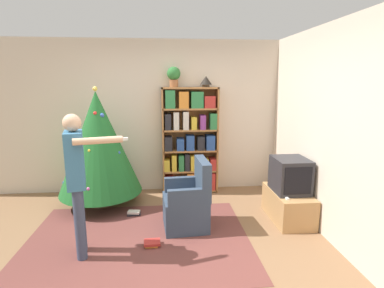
{
  "coord_description": "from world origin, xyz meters",
  "views": [
    {
      "loc": [
        -0.02,
        -3.19,
        1.91
      ],
      "look_at": [
        0.35,
        0.89,
        1.05
      ],
      "focal_mm": 28.0,
      "sensor_mm": 36.0,
      "label": 1
    }
  ],
  "objects_px": {
    "christmas_tree": "(99,143)",
    "table_lamp": "(206,81)",
    "potted_plant": "(174,75)",
    "armchair": "(188,204)",
    "bookshelf": "(190,141)",
    "standing_person": "(77,175)",
    "television": "(290,175)"
  },
  "relations": [
    {
      "from": "christmas_tree",
      "to": "table_lamp",
      "type": "distance_m",
      "value": 1.99
    },
    {
      "from": "christmas_tree",
      "to": "potted_plant",
      "type": "xyz_separation_m",
      "value": [
        1.17,
        0.47,
        1.01
      ]
    },
    {
      "from": "armchair",
      "to": "potted_plant",
      "type": "bearing_deg",
      "value": -178.56
    },
    {
      "from": "christmas_tree",
      "to": "table_lamp",
      "type": "height_order",
      "value": "table_lamp"
    },
    {
      "from": "potted_plant",
      "to": "bookshelf",
      "type": "bearing_deg",
      "value": -1.58
    },
    {
      "from": "christmas_tree",
      "to": "standing_person",
      "type": "distance_m",
      "value": 1.4
    },
    {
      "from": "armchair",
      "to": "table_lamp",
      "type": "distance_m",
      "value": 2.11
    },
    {
      "from": "potted_plant",
      "to": "table_lamp",
      "type": "relative_size",
      "value": 1.64
    },
    {
      "from": "television",
      "to": "christmas_tree",
      "type": "bearing_deg",
      "value": 164.46
    },
    {
      "from": "standing_person",
      "to": "bookshelf",
      "type": "bearing_deg",
      "value": 129.97
    },
    {
      "from": "bookshelf",
      "to": "armchair",
      "type": "distance_m",
      "value": 1.44
    },
    {
      "from": "christmas_tree",
      "to": "standing_person",
      "type": "xyz_separation_m",
      "value": [
        0.07,
        -1.4,
        -0.05
      ]
    },
    {
      "from": "table_lamp",
      "to": "standing_person",
      "type": "bearing_deg",
      "value": -131.15
    },
    {
      "from": "television",
      "to": "christmas_tree",
      "type": "distance_m",
      "value": 2.83
    },
    {
      "from": "armchair",
      "to": "potted_plant",
      "type": "height_order",
      "value": "potted_plant"
    },
    {
      "from": "standing_person",
      "to": "potted_plant",
      "type": "distance_m",
      "value": 2.42
    },
    {
      "from": "armchair",
      "to": "standing_person",
      "type": "xyz_separation_m",
      "value": [
        -1.23,
        -0.54,
        0.61
      ]
    },
    {
      "from": "armchair",
      "to": "potted_plant",
      "type": "xyz_separation_m",
      "value": [
        -0.13,
        1.32,
        1.68
      ]
    },
    {
      "from": "christmas_tree",
      "to": "potted_plant",
      "type": "bearing_deg",
      "value": 21.9
    },
    {
      "from": "potted_plant",
      "to": "standing_person",
      "type": "bearing_deg",
      "value": -120.51
    },
    {
      "from": "potted_plant",
      "to": "armchair",
      "type": "bearing_deg",
      "value": -84.33
    },
    {
      "from": "christmas_tree",
      "to": "potted_plant",
      "type": "distance_m",
      "value": 1.62
    },
    {
      "from": "bookshelf",
      "to": "television",
      "type": "bearing_deg",
      "value": -43.54
    },
    {
      "from": "standing_person",
      "to": "table_lamp",
      "type": "relative_size",
      "value": 7.93
    },
    {
      "from": "bookshelf",
      "to": "christmas_tree",
      "type": "xyz_separation_m",
      "value": [
        -1.43,
        -0.46,
        0.09
      ]
    },
    {
      "from": "potted_plant",
      "to": "table_lamp",
      "type": "bearing_deg",
      "value": -0.0
    },
    {
      "from": "armchair",
      "to": "standing_person",
      "type": "relative_size",
      "value": 0.58
    },
    {
      "from": "bookshelf",
      "to": "christmas_tree",
      "type": "height_order",
      "value": "christmas_tree"
    },
    {
      "from": "standing_person",
      "to": "christmas_tree",
      "type": "bearing_deg",
      "value": 168.9
    },
    {
      "from": "television",
      "to": "armchair",
      "type": "xyz_separation_m",
      "value": [
        -1.41,
        -0.1,
        -0.33
      ]
    },
    {
      "from": "television",
      "to": "christmas_tree",
      "type": "height_order",
      "value": "christmas_tree"
    },
    {
      "from": "table_lamp",
      "to": "armchair",
      "type": "bearing_deg",
      "value": -106.84
    }
  ]
}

